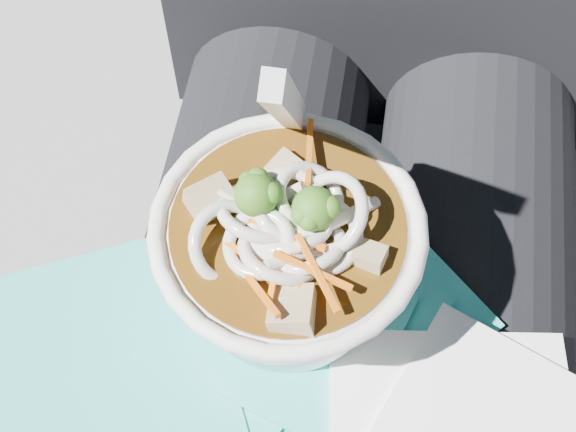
# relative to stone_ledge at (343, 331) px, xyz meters

# --- Properties ---
(stone_ledge) EXTENTS (1.00, 0.50, 0.47)m
(stone_ledge) POSITION_rel_stone_ledge_xyz_m (0.00, 0.00, 0.00)
(stone_ledge) COLOR slate
(stone_ledge) RESTS_ON ground
(lap) EXTENTS (0.31, 0.48, 0.15)m
(lap) POSITION_rel_stone_ledge_xyz_m (0.00, -0.15, 0.31)
(lap) COLOR black
(lap) RESTS_ON stone_ledge
(person_body) EXTENTS (0.34, 0.94, 1.02)m
(person_body) POSITION_rel_stone_ledge_xyz_m (-0.00, -0.06, 0.33)
(person_body) COLOR black
(person_body) RESTS_ON ground
(plastic_bag) EXTENTS (0.40, 0.29, 0.01)m
(plastic_bag) POSITION_rel_stone_ledge_xyz_m (-0.05, -0.18, 0.39)
(plastic_bag) COLOR #2BB4AB
(plastic_bag) RESTS_ON lap
(udon_bowl) EXTENTS (0.15, 0.15, 0.19)m
(udon_bowl) POSITION_rel_stone_ledge_xyz_m (-0.04, -0.14, 0.45)
(udon_bowl) COLOR white
(udon_bowl) RESTS_ON plastic_bag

